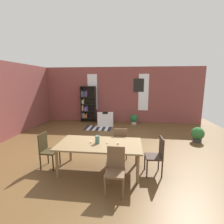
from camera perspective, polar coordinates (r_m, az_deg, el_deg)
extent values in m
plane|color=brown|center=(5.83, -1.54, -12.71)|extent=(10.70, 10.70, 0.00)
cube|color=brown|center=(9.45, 1.94, 5.92)|extent=(9.23, 0.12, 3.08)
cube|color=white|center=(9.60, -6.74, 6.84)|extent=(0.55, 0.02, 2.00)
cube|color=white|center=(9.37, 10.79, 6.64)|extent=(0.55, 0.02, 2.00)
cube|color=olive|center=(4.32, -4.29, -10.94)|extent=(2.12, 1.09, 0.04)
cylinder|color=olive|center=(4.36, -18.42, -16.58)|extent=(0.07, 0.07, 0.70)
cylinder|color=olive|center=(4.01, 8.86, -18.71)|extent=(0.07, 0.07, 0.70)
cylinder|color=olive|center=(5.11, -14.13, -12.24)|extent=(0.07, 0.07, 0.70)
cylinder|color=olive|center=(4.81, 8.46, -13.51)|extent=(0.07, 0.07, 0.70)
cylinder|color=#4C7266|center=(4.29, -5.07, -9.42)|extent=(0.12, 0.12, 0.20)
cylinder|color=silver|center=(4.36, -7.29, -10.19)|extent=(0.04, 0.04, 0.04)
cylinder|color=silver|center=(4.28, -1.69, -10.54)|extent=(0.04, 0.04, 0.03)
cylinder|color=silver|center=(4.24, 2.09, -10.68)|extent=(0.04, 0.04, 0.05)
cube|color=#362821|center=(4.39, 14.08, -14.70)|extent=(0.43, 0.43, 0.04)
cube|color=#362821|center=(4.33, 16.67, -11.59)|extent=(0.06, 0.38, 0.50)
cylinder|color=#362821|center=(4.62, 11.21, -16.48)|extent=(0.04, 0.04, 0.43)
cylinder|color=#362821|center=(4.31, 11.94, -18.63)|extent=(0.04, 0.04, 0.43)
cylinder|color=#362821|center=(4.69, 15.74, -16.28)|extent=(0.04, 0.04, 0.43)
cylinder|color=#362821|center=(4.38, 16.85, -18.36)|extent=(0.04, 0.04, 0.43)
cube|color=brown|center=(3.62, 1.00, -20.21)|extent=(0.41, 0.41, 0.04)
cube|color=brown|center=(3.66, 1.36, -15.37)|extent=(0.38, 0.04, 0.50)
cylinder|color=brown|center=(3.62, -2.50, -24.64)|extent=(0.04, 0.04, 0.43)
cylinder|color=brown|center=(3.58, 3.77, -25.06)|extent=(0.04, 0.04, 0.43)
cylinder|color=brown|center=(3.91, -1.49, -21.64)|extent=(0.04, 0.04, 0.43)
cylinder|color=brown|center=(3.88, 4.17, -21.98)|extent=(0.04, 0.04, 0.43)
cube|color=#342A16|center=(4.85, -20.62, -12.59)|extent=(0.43, 0.43, 0.04)
cube|color=#342A16|center=(4.86, -22.71, -9.55)|extent=(0.06, 0.38, 0.50)
cylinder|color=#342A16|center=(4.72, -19.64, -16.32)|extent=(0.04, 0.04, 0.43)
cylinder|color=#342A16|center=(5.00, -17.52, -14.62)|extent=(0.04, 0.04, 0.43)
cylinder|color=#342A16|center=(4.90, -23.43, -15.56)|extent=(0.04, 0.04, 0.43)
cylinder|color=#342A16|center=(5.17, -21.16, -13.99)|extent=(0.04, 0.04, 0.43)
cube|color=brown|center=(5.14, 2.89, -10.56)|extent=(0.43, 0.43, 0.04)
cube|color=brown|center=(4.88, 2.96, -8.60)|extent=(0.38, 0.06, 0.50)
cylinder|color=brown|center=(5.40, 4.77, -12.20)|extent=(0.04, 0.04, 0.43)
cylinder|color=brown|center=(5.40, 0.86, -12.19)|extent=(0.04, 0.04, 0.43)
cylinder|color=brown|center=(5.07, 5.00, -13.76)|extent=(0.04, 0.04, 0.43)
cylinder|color=brown|center=(5.07, 0.81, -13.77)|extent=(0.04, 0.04, 0.43)
cube|color=black|center=(9.64, -10.48, 2.71)|extent=(0.04, 0.30, 2.03)
cube|color=black|center=(9.44, -5.72, 2.66)|extent=(0.04, 0.30, 2.03)
cube|color=black|center=(9.67, -7.91, 2.80)|extent=(0.86, 0.01, 2.03)
cube|color=black|center=(9.67, -8.00, -2.09)|extent=(0.82, 0.30, 0.04)
cube|color=#33724C|center=(9.74, -10.10, -1.07)|extent=(0.05, 0.25, 0.29)
cube|color=#8C4C8C|center=(9.72, -9.80, -1.04)|extent=(0.05, 0.19, 0.31)
cube|color=white|center=(9.71, -9.53, -1.18)|extent=(0.03, 0.16, 0.26)
cube|color=#B22D28|center=(9.71, -9.30, -1.31)|extent=(0.03, 0.16, 0.22)
cube|color=orange|center=(9.69, -8.99, -1.38)|extent=(0.04, 0.20, 0.20)
cube|color=orange|center=(9.67, -8.72, -1.20)|extent=(0.04, 0.18, 0.26)
cube|color=black|center=(9.59, -8.06, 0.28)|extent=(0.82, 0.30, 0.04)
cube|color=#8C4C8C|center=(9.67, -10.18, 1.28)|extent=(0.05, 0.16, 0.29)
cube|color=gold|center=(9.65, -9.88, 1.41)|extent=(0.05, 0.24, 0.33)
cube|color=#284C8C|center=(9.64, -9.53, 1.20)|extent=(0.04, 0.20, 0.26)
cube|color=#8C4C8C|center=(9.63, -9.26, 1.10)|extent=(0.03, 0.18, 0.23)
cube|color=white|center=(9.62, -9.02, 1.04)|extent=(0.03, 0.17, 0.21)
cube|color=#284C8C|center=(9.60, -8.73, 1.28)|extent=(0.05, 0.26, 0.29)
cube|color=#8C4C8C|center=(9.58, -8.43, 1.26)|extent=(0.05, 0.22, 0.29)
cube|color=black|center=(9.53, -8.13, 2.69)|extent=(0.82, 0.30, 0.04)
cube|color=#33724C|center=(9.62, -10.31, 3.54)|extent=(0.03, 0.22, 0.24)
cube|color=white|center=(9.60, -9.98, 3.42)|extent=(0.05, 0.19, 0.20)
cube|color=gold|center=(9.58, -9.68, 3.66)|extent=(0.04, 0.18, 0.29)
cube|color=black|center=(9.49, -8.19, 5.12)|extent=(0.82, 0.30, 0.04)
cube|color=#B22D28|center=(9.58, -10.40, 6.01)|extent=(0.03, 0.16, 0.26)
cube|color=#8C4C8C|center=(9.56, -10.17, 6.26)|extent=(0.04, 0.21, 0.34)
cube|color=#33724C|center=(9.55, -9.83, 6.09)|extent=(0.04, 0.19, 0.29)
cube|color=#284C8C|center=(9.53, -9.54, 5.99)|extent=(0.05, 0.18, 0.25)
cube|color=#284C8C|center=(9.52, -9.24, 6.13)|extent=(0.03, 0.24, 0.30)
cube|color=#4C4C51|center=(9.51, -8.99, 6.05)|extent=(0.04, 0.22, 0.27)
cube|color=#8C4C8C|center=(9.49, -8.68, 6.24)|extent=(0.04, 0.25, 0.33)
cube|color=black|center=(9.45, -8.28, 8.68)|extent=(0.82, 0.30, 0.04)
cube|color=silver|center=(8.84, -2.23, -3.22)|extent=(0.89, 0.89, 0.40)
cube|color=silver|center=(8.44, -2.32, -1.26)|extent=(0.81, 0.25, 0.35)
cube|color=silver|center=(8.77, -0.02, -1.47)|extent=(0.20, 0.73, 0.15)
cube|color=silver|center=(8.80, -4.46, -1.47)|extent=(0.20, 0.73, 0.15)
cube|color=black|center=(8.42, -2.33, -0.36)|extent=(0.30, 0.20, 0.08)
cylinder|color=silver|center=(9.12, 7.51, -3.71)|extent=(0.26, 0.26, 0.14)
sphere|color=#235B2D|center=(9.06, 7.55, -2.18)|extent=(0.44, 0.44, 0.44)
cylinder|color=#333338|center=(7.26, 27.22, -8.54)|extent=(0.32, 0.32, 0.15)
sphere|color=#2D6B33|center=(7.18, 27.40, -6.54)|extent=(0.48, 0.48, 0.48)
cube|color=#1E1E33|center=(8.46, -8.71, -5.33)|extent=(0.15, 0.92, 0.01)
cube|color=silver|center=(8.43, -7.75, -5.38)|extent=(0.15, 0.92, 0.01)
cube|color=#1E1E33|center=(8.39, -6.78, -5.42)|extent=(0.15, 0.92, 0.01)
cube|color=silver|center=(8.36, -5.80, -5.46)|extent=(0.15, 0.92, 0.01)
cube|color=#1E1E33|center=(8.33, -4.81, -5.50)|extent=(0.15, 0.92, 0.01)
cube|color=silver|center=(8.30, -3.82, -5.54)|extent=(0.15, 0.92, 0.01)
cube|color=#1E1E33|center=(8.28, -2.82, -5.58)|extent=(0.15, 0.92, 0.01)
cube|color=silver|center=(8.26, -1.82, -5.62)|extent=(0.15, 0.92, 0.01)
cube|color=#1E1E33|center=(8.24, -0.81, -5.65)|extent=(0.15, 0.92, 0.01)
cube|color=black|center=(9.33, 9.18, 9.11)|extent=(0.56, 0.03, 0.72)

